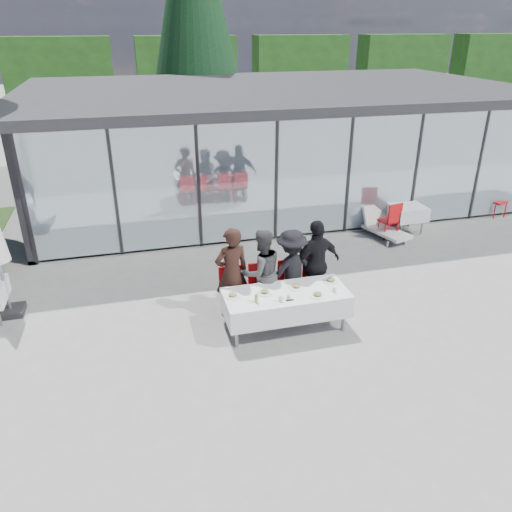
# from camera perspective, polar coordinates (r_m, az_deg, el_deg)

# --- Properties ---
(ground) EXTENTS (90.00, 90.00, 0.00)m
(ground) POSITION_cam_1_polar(r_m,az_deg,el_deg) (9.42, 3.21, -8.14)
(ground) COLOR gray
(ground) RESTS_ON ground
(pavilion) EXTENTS (14.80, 8.80, 3.44)m
(pavilion) POSITION_cam_1_polar(r_m,az_deg,el_deg) (16.55, 1.40, 14.63)
(pavilion) COLOR gray
(pavilion) RESTS_ON ground
(treeline) EXTENTS (62.50, 2.00, 4.40)m
(treeline) POSITION_cam_1_polar(r_m,az_deg,el_deg) (35.60, -14.71, 19.61)
(treeline) COLOR #163912
(treeline) RESTS_ON ground
(dining_table) EXTENTS (2.26, 0.96, 0.75)m
(dining_table) POSITION_cam_1_polar(r_m,az_deg,el_deg) (9.13, 3.43, -5.35)
(dining_table) COLOR white
(dining_table) RESTS_ON ground
(diner_a) EXTENTS (0.77, 0.77, 1.82)m
(diner_a) POSITION_cam_1_polar(r_m,az_deg,el_deg) (9.34, -2.78, -1.97)
(diner_a) COLOR #321C16
(diner_a) RESTS_ON ground
(diner_chair_a) EXTENTS (0.44, 0.44, 0.97)m
(diner_chair_a) POSITION_cam_1_polar(r_m,az_deg,el_deg) (9.56, -2.81, -3.80)
(diner_chair_a) COLOR red
(diner_chair_a) RESTS_ON ground
(diner_b) EXTENTS (0.99, 0.99, 1.72)m
(diner_b) POSITION_cam_1_polar(r_m,az_deg,el_deg) (9.48, 0.64, -1.85)
(diner_b) COLOR #464646
(diner_b) RESTS_ON ground
(diner_chair_b) EXTENTS (0.44, 0.44, 0.97)m
(diner_chair_b) POSITION_cam_1_polar(r_m,az_deg,el_deg) (9.68, 0.53, -3.39)
(diner_chair_b) COLOR red
(diner_chair_b) RESTS_ON ground
(diner_c) EXTENTS (1.31, 1.31, 1.65)m
(diner_c) POSITION_cam_1_polar(r_m,az_deg,el_deg) (9.65, 4.04, -1.62)
(diner_c) COLOR black
(diner_c) RESTS_ON ground
(diner_chair_c) EXTENTS (0.44, 0.44, 0.97)m
(diner_chair_c) POSITION_cam_1_polar(r_m,az_deg,el_deg) (9.84, 3.87, -2.96)
(diner_chair_c) COLOR red
(diner_chair_c) RESTS_ON ground
(diner_d) EXTENTS (1.27, 1.27, 1.80)m
(diner_d) POSITION_cam_1_polar(r_m,az_deg,el_deg) (9.78, 6.91, -0.89)
(diner_d) COLOR black
(diner_d) RESTS_ON ground
(diner_chair_d) EXTENTS (0.44, 0.44, 0.97)m
(diner_chair_d) POSITION_cam_1_polar(r_m,az_deg,el_deg) (10.00, 6.68, -2.60)
(diner_chair_d) COLOR red
(diner_chair_d) RESTS_ON ground
(plate_a) EXTENTS (0.29, 0.29, 0.07)m
(plate_a) POSITION_cam_1_polar(r_m,az_deg,el_deg) (8.88, -2.65, -4.51)
(plate_a) COLOR white
(plate_a) RESTS_ON dining_table
(plate_b) EXTENTS (0.29, 0.29, 0.07)m
(plate_b) POSITION_cam_1_polar(r_m,az_deg,el_deg) (8.97, 1.01, -4.14)
(plate_b) COLOR white
(plate_b) RESTS_ON dining_table
(plate_c) EXTENTS (0.29, 0.29, 0.07)m
(plate_c) POSITION_cam_1_polar(r_m,az_deg,el_deg) (9.19, 4.60, -3.48)
(plate_c) COLOR white
(plate_c) RESTS_ON dining_table
(plate_d) EXTENTS (0.29, 0.29, 0.07)m
(plate_d) POSITION_cam_1_polar(r_m,az_deg,el_deg) (9.46, 8.57, -2.78)
(plate_d) COLOR white
(plate_d) RESTS_ON dining_table
(plate_extra) EXTENTS (0.29, 0.29, 0.07)m
(plate_extra) POSITION_cam_1_polar(r_m,az_deg,el_deg) (8.95, 7.07, -4.42)
(plate_extra) COLOR white
(plate_extra) RESTS_ON dining_table
(juice_bottle) EXTENTS (0.06, 0.06, 0.16)m
(juice_bottle) POSITION_cam_1_polar(r_m,az_deg,el_deg) (8.65, 0.04, -4.89)
(juice_bottle) COLOR #86A745
(juice_bottle) RESTS_ON dining_table
(drinking_glasses) EXTENTS (1.11, 0.14, 0.10)m
(drinking_glasses) POSITION_cam_1_polar(r_m,az_deg,el_deg) (8.86, 5.24, -4.48)
(drinking_glasses) COLOR silver
(drinking_glasses) RESTS_ON dining_table
(folded_eyeglasses) EXTENTS (0.14, 0.03, 0.01)m
(folded_eyeglasses) POSITION_cam_1_polar(r_m,az_deg,el_deg) (8.77, 3.89, -5.06)
(folded_eyeglasses) COLOR black
(folded_eyeglasses) RESTS_ON dining_table
(spare_table_right) EXTENTS (0.86, 0.86, 0.74)m
(spare_table_right) POSITION_cam_1_polar(r_m,az_deg,el_deg) (14.00, 16.89, 4.82)
(spare_table_right) COLOR white
(spare_table_right) RESTS_ON ground
(spare_chair_a) EXTENTS (0.56, 0.56, 0.97)m
(spare_chair_a) POSITION_cam_1_polar(r_m,az_deg,el_deg) (16.19, 25.65, 6.04)
(spare_chair_a) COLOR red
(spare_chair_a) RESTS_ON ground
(spare_chair_b) EXTENTS (0.53, 0.53, 0.97)m
(spare_chair_b) POSITION_cam_1_polar(r_m,az_deg,el_deg) (13.45, 15.23, 4.13)
(spare_chair_b) COLOR red
(spare_chair_b) RESTS_ON ground
(lounger) EXTENTS (0.96, 1.45, 0.72)m
(lounger) POSITION_cam_1_polar(r_m,az_deg,el_deg) (13.64, 14.26, 3.27)
(lounger) COLOR white
(lounger) RESTS_ON ground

